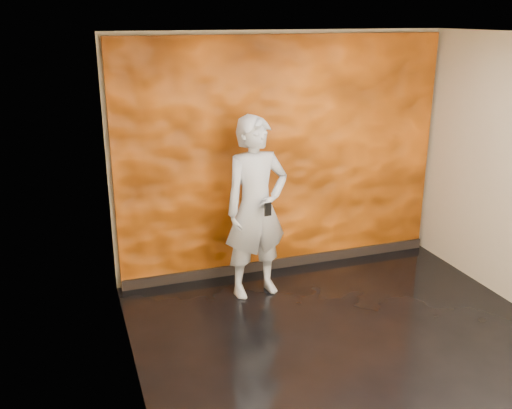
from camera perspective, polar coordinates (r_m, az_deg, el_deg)
name	(u,v)px	position (r m, az deg, el deg)	size (l,w,h in m)	color
room	(368,207)	(4.95, 11.15, -0.22)	(4.02, 4.02, 2.81)	black
feature_wall	(284,157)	(6.65, 2.77, 4.74)	(3.90, 0.06, 2.75)	orange
baseboard	(283,263)	(7.05, 2.72, -5.82)	(3.90, 0.04, 0.12)	black
man	(256,208)	(6.08, 0.01, -0.35)	(0.72, 0.48, 1.99)	#90959D
phone	(268,209)	(5.80, 1.20, -0.49)	(0.08, 0.02, 0.14)	black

